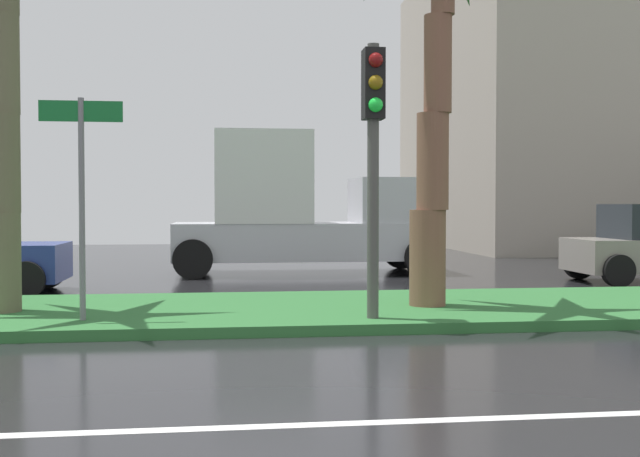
% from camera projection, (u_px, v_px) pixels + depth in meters
% --- Properties ---
extents(ground_plane, '(90.00, 42.00, 0.10)m').
position_uv_depth(ground_plane, '(189.00, 312.00, 12.90)').
color(ground_plane, black).
extents(near_lane_divider_stripe, '(81.00, 0.14, 0.01)m').
position_uv_depth(near_lane_divider_stripe, '(152.00, 430.00, 5.96)').
color(near_lane_divider_stripe, white).
rests_on(near_lane_divider_stripe, ground_plane).
extents(median_strip, '(85.50, 4.00, 0.15)m').
position_uv_depth(median_strip, '(186.00, 312.00, 11.90)').
color(median_strip, '#2D6B33').
rests_on(median_strip, ground_plane).
extents(traffic_signal_median_right, '(0.28, 0.43, 3.76)m').
position_uv_depth(traffic_signal_median_right, '(373.00, 130.00, 10.72)').
color(traffic_signal_median_right, '#4C4C47').
rests_on(traffic_signal_median_right, median_strip).
extents(street_name_sign, '(1.10, 0.08, 3.00)m').
position_uv_depth(street_name_sign, '(82.00, 178.00, 10.56)').
color(street_name_sign, slate).
rests_on(street_name_sign, median_strip).
extents(box_truck_lead, '(6.40, 2.64, 3.46)m').
position_uv_depth(box_truck_lead, '(302.00, 211.00, 19.35)').
color(box_truck_lead, silver).
rests_on(box_truck_lead, ground_plane).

